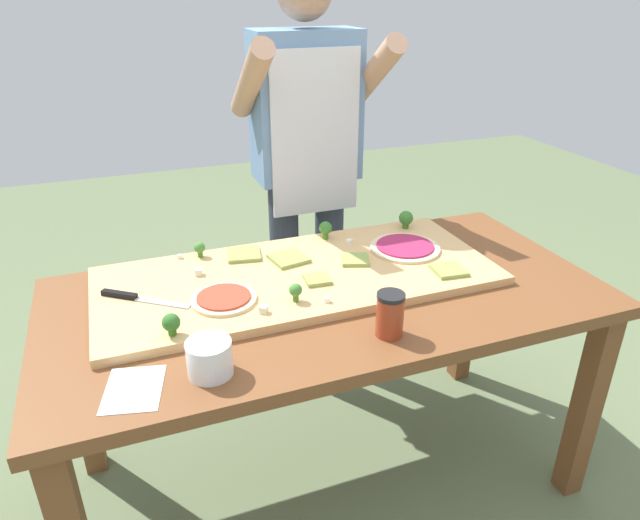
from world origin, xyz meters
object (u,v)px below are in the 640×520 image
broccoli_floret_back_right (325,229)px  broccoli_floret_front_mid (296,291)px  chefs_knife (133,297)px  pizza_whole_tomato_red (224,299)px  sauce_jar (390,314)px  broccoli_floret_front_right (171,323)px  cheese_crumble_c (264,309)px  recipe_note (134,389)px  prep_table (328,320)px  pizza_slice_near_left (244,254)px  cook_center (307,153)px  broccoli_floret_back_left (200,248)px  pizza_whole_beet_magenta (405,247)px  pizza_slice_near_right (449,270)px  cheese_crumble_d (180,256)px  pizza_slice_far_right (289,258)px  pizza_slice_center (355,260)px  flour_cup (210,360)px  broccoli_floret_front_left (406,218)px  cheese_crumble_a (349,242)px  pizza_slice_far_left (317,279)px  cheese_crumble_b (199,272)px  cheese_crumble_e (327,300)px

broccoli_floret_back_right → broccoli_floret_front_mid: (-0.24, -0.38, -0.00)m
chefs_knife → pizza_whole_tomato_red: size_ratio=1.27×
broccoli_floret_front_mid → sauce_jar: 0.28m
broccoli_floret_front_right → cheese_crumble_c: 0.25m
chefs_knife → recipe_note: (-0.03, -0.38, -0.03)m
prep_table → pizza_slice_near_left: bearing=124.0°
prep_table → cook_center: (0.17, 0.66, 0.34)m
broccoli_floret_back_left → cheese_crumble_c: size_ratio=2.54×
pizza_whole_beet_magenta → sauce_jar: (-0.27, -0.41, 0.03)m
broccoli_floret_back_right → sauce_jar: (-0.05, -0.59, -0.00)m
pizza_slice_near_right → cheese_crumble_d: size_ratio=7.35×
chefs_knife → recipe_note: bearing=-94.5°
pizza_slice_far_right → pizza_slice_near_right: size_ratio=1.13×
pizza_slice_center → pizza_slice_near_right: same height
flour_cup → pizza_slice_far_right: bearing=53.6°
broccoli_floret_front_left → chefs_knife: bearing=-168.8°
pizza_whole_tomato_red → pizza_whole_beet_magenta: 0.66m
flour_cup → cheese_crumble_a: bearing=41.6°
pizza_slice_far_right → pizza_slice_far_left: size_ratio=1.46×
pizza_whole_beet_magenta → cheese_crumble_b: (-0.69, 0.06, 0.00)m
pizza_whole_tomato_red → broccoli_floret_back_left: bearing=92.2°
cheese_crumble_b → cheese_crumble_e: cheese_crumble_b is taller
pizza_whole_beet_magenta → broccoli_floret_front_mid: bearing=-156.2°
broccoli_floret_front_right → cheese_crumble_a: bearing=29.0°
pizza_slice_far_right → broccoli_floret_back_left: (-0.26, 0.13, 0.03)m
pizza_whole_beet_magenta → pizza_slice_near_right: pizza_whole_beet_magenta is taller
pizza_slice_near_left → broccoli_floret_back_left: broccoli_floret_back_left is taller
broccoli_floret_front_right → pizza_slice_near_left: bearing=54.3°
recipe_note → cook_center: cook_center is taller
pizza_slice_near_right → broccoli_floret_back_right: (-0.27, 0.37, 0.03)m
prep_table → cook_center: cook_center is taller
cheese_crumble_b → sauce_jar: sauce_jar is taller
pizza_slice_far_left → cheese_crumble_c: cheese_crumble_c is taller
broccoli_floret_front_mid → sauce_jar: (0.19, -0.21, 0.00)m
cheese_crumble_b → flour_cup: size_ratio=0.19×
broccoli_floret_back_left → cheese_crumble_e: bearing=-56.2°
cheese_crumble_c → cook_center: 0.87m
pizza_whole_beet_magenta → broccoli_floret_front_right: 0.84m
pizza_slice_near_left → flour_cup: (-0.22, -0.55, 0.01)m
pizza_slice_near_right → broccoli_floret_front_mid: bearing=-179.5°
pizza_slice_far_right → cook_center: cook_center is taller
prep_table → cheese_crumble_e: (-0.04, -0.10, 0.13)m
broccoli_floret_front_right → flour_cup: (0.07, -0.16, -0.02)m
pizza_whole_tomato_red → pizza_slice_near_left: bearing=65.3°
broccoli_floret_back_right → chefs_knife: bearing=-163.0°
pizza_slice_far_left → flour_cup: bearing=-141.9°
broccoli_floret_front_left → pizza_slice_near_right: bearing=-96.9°
pizza_whole_tomato_red → pizza_slice_far_right: bearing=36.5°
pizza_slice_far_right → broccoli_floret_back_right: broccoli_floret_back_right is taller
cheese_crumble_a → sauce_jar: sauce_jar is taller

